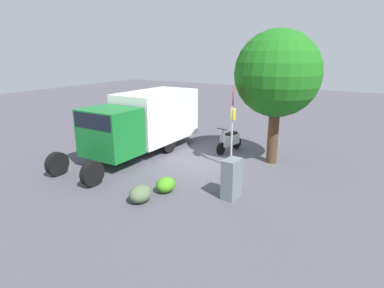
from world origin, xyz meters
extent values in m
plane|color=#4A4851|center=(0.00, 0.00, 0.00)|extent=(60.00, 60.00, 0.00)
cylinder|color=black|center=(-0.44, -4.18, 0.45)|extent=(0.90, 0.26, 0.90)
cylinder|color=black|center=(-0.41, -2.28, 0.45)|extent=(0.90, 0.26, 0.90)
cylinder|color=black|center=(4.06, -4.23, 0.45)|extent=(0.90, 0.26, 0.90)
cylinder|color=black|center=(4.09, -2.33, 0.45)|extent=(0.90, 0.26, 0.90)
cube|color=silver|center=(-0.82, -3.22, 1.58)|extent=(4.02, 2.24, 2.26)
cube|color=#156F2A|center=(2.17, -3.26, 1.40)|extent=(1.82, 2.12, 1.90)
cube|color=black|center=(2.17, -3.26, 2.00)|extent=(1.84, 1.96, 0.60)
cylinder|color=black|center=(-1.36, -0.05, 0.28)|extent=(0.57, 0.21, 0.56)
cylinder|color=black|center=(-2.58, 0.20, 0.28)|extent=(0.57, 0.21, 0.56)
cube|color=silver|center=(-2.02, 0.08, 0.56)|extent=(1.14, 0.54, 0.48)
cube|color=black|center=(-2.12, 0.10, 0.83)|extent=(0.68, 0.41, 0.12)
cylinder|color=slate|center=(-1.41, -0.04, 0.83)|extent=(0.29, 0.13, 0.69)
cylinder|color=black|center=(-1.41, -0.04, 1.18)|extent=(0.15, 0.55, 0.04)
cylinder|color=#9E9EA3|center=(-0.05, 1.03, 1.52)|extent=(0.08, 0.08, 3.03)
cylinder|color=red|center=(-0.05, 1.05, 2.84)|extent=(0.71, 0.32, 0.76)
cube|color=yellow|center=(-0.05, 1.05, 2.20)|extent=(0.33, 0.33, 0.44)
cylinder|color=#47301E|center=(-1.54, 2.22, 1.24)|extent=(0.44, 0.44, 2.48)
sphere|color=#1B6618|center=(-1.54, 2.22, 3.67)|extent=(3.40, 3.40, 3.40)
cube|color=slate|center=(2.46, 2.18, 0.64)|extent=(0.70, 0.47, 1.29)
torus|color=#B7B7BC|center=(-4.00, 1.70, 0.00)|extent=(0.85, 0.15, 0.85)
ellipsoid|color=#408B1C|center=(3.18, 0.13, 0.25)|extent=(0.74, 0.60, 0.50)
ellipsoid|color=#4F6243|center=(4.20, -0.10, 0.27)|extent=(0.79, 0.65, 0.54)
camera|label=1|loc=(11.20, 5.97, 4.54)|focal=30.07mm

